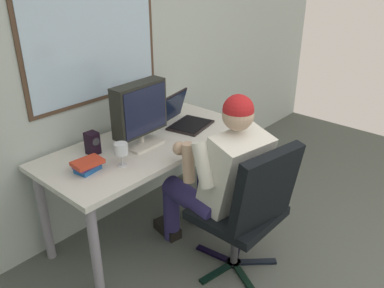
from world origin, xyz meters
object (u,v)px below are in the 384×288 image
(office_chair, at_px, (250,205))
(person_seated, at_px, (220,175))
(desk, at_px, (149,153))
(laptop, at_px, (182,117))
(book_stack, at_px, (87,165))
(wine_glass, at_px, (121,150))
(desk_speaker, at_px, (92,143))
(crt_monitor, at_px, (140,111))

(office_chair, height_order, person_seated, person_seated)
(desk, height_order, laptop, laptop)
(desk, distance_m, person_seated, 0.58)
(person_seated, height_order, book_stack, person_seated)
(wine_glass, distance_m, desk_speaker, 0.28)
(laptop, bearing_deg, person_seated, -115.99)
(person_seated, distance_m, book_stack, 0.85)
(person_seated, bearing_deg, desk_speaker, 123.79)
(crt_monitor, xyz_separation_m, laptop, (0.46, 0.03, -0.19))
(office_chair, distance_m, crt_monitor, 0.96)
(desk, relative_size, office_chair, 1.62)
(office_chair, height_order, book_stack, office_chair)
(desk, height_order, desk_speaker, desk_speaker)
(desk, distance_m, laptop, 0.43)
(book_stack, bearing_deg, wine_glass, -28.00)
(desk, xyz_separation_m, desk_speaker, (-0.37, 0.14, 0.17))
(office_chair, height_order, crt_monitor, crt_monitor)
(crt_monitor, bearing_deg, laptop, 4.28)
(crt_monitor, relative_size, desk_speaker, 2.93)
(laptop, distance_m, wine_glass, 0.77)
(crt_monitor, distance_m, wine_glass, 0.35)
(office_chair, bearing_deg, crt_monitor, 98.52)
(desk, distance_m, desk_speaker, 0.43)
(book_stack, bearing_deg, office_chair, -53.32)
(desk, distance_m, wine_glass, 0.43)
(crt_monitor, bearing_deg, book_stack, -175.97)
(wine_glass, bearing_deg, desk_speaker, 93.96)
(person_seated, bearing_deg, desk, 100.65)
(crt_monitor, height_order, wine_glass, crt_monitor)
(wine_glass, distance_m, book_stack, 0.22)
(crt_monitor, xyz_separation_m, desk_speaker, (-0.30, 0.14, -0.18))
(person_seated, bearing_deg, office_chair, -99.03)
(laptop, relative_size, desk_speaker, 2.57)
(person_seated, xyz_separation_m, laptop, (0.29, 0.60, 0.17))
(crt_monitor, xyz_separation_m, wine_glass, (-0.29, -0.13, -0.15))
(desk_speaker, bearing_deg, wine_glass, -86.04)
(desk_speaker, bearing_deg, book_stack, -133.78)
(laptop, bearing_deg, wine_glass, -167.32)
(laptop, xyz_separation_m, book_stack, (-0.94, -0.07, -0.02))
(office_chair, bearing_deg, desk_speaker, 113.67)
(crt_monitor, relative_size, book_stack, 2.40)
(desk, relative_size, person_seated, 1.28)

